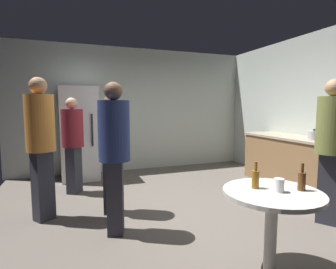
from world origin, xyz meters
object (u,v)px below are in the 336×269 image
Objects in this scene: person_in_teal_shirt at (111,145)px; plastic_cup_white at (279,185)px; refrigerator at (80,133)px; person_in_maroon_shirt at (73,138)px; person_in_olive_shirt at (331,140)px; wine_bottle_on_counter at (331,134)px; person_in_navy_shirt at (114,147)px; person_in_orange_shirt at (41,138)px; foreground_table at (272,203)px; beer_bottle_brown at (302,181)px; kettle at (314,135)px; beer_bottle_amber at (255,179)px.

plastic_cup_white is at bearing -32.06° from person_in_teal_shirt.
refrigerator is 0.89m from person_in_maroon_shirt.
wine_bottle_on_counter is at bearing -175.12° from person_in_olive_shirt.
person_in_teal_shirt reaches higher than person_in_maroon_shirt.
person_in_olive_shirt reaches higher than person_in_navy_shirt.
person_in_teal_shirt is 0.86m from person_in_orange_shirt.
refrigerator is 1.96m from person_in_teal_shirt.
person_in_orange_shirt reaches higher than foreground_table.
foreground_table is (1.38, -3.73, -0.27)m from refrigerator.
person_in_navy_shirt is (0.29, -2.53, 0.09)m from refrigerator.
person_in_teal_shirt is (-3.20, 0.61, -0.10)m from wine_bottle_on_counter.
foreground_table is 3.48× the size of beer_bottle_brown.
plastic_cup_white is at bearing -149.87° from wine_bottle_on_counter.
kettle is at bearing 11.29° from person_in_maroon_shirt.
person_in_olive_shirt is at bearing -141.79° from wine_bottle_on_counter.
wine_bottle_on_counter is 3.25m from person_in_navy_shirt.
person_in_navy_shirt is (-1.33, 1.28, 0.17)m from beer_bottle_brown.
refrigerator reaches higher than person_in_olive_shirt.
kettle is 2.50m from plastic_cup_white.
person_in_orange_shirt is at bearing 135.21° from foreground_table.
beer_bottle_brown is at bearing -16.82° from foreground_table.
person_in_navy_shirt reaches higher than beer_bottle_brown.
foreground_table is 3.48× the size of beer_bottle_amber.
wine_bottle_on_counter is 0.20× the size of person_in_maroon_shirt.
kettle is 0.24m from wine_bottle_on_counter.
plastic_cup_white is 0.06× the size of person_in_olive_shirt.
foreground_table is at bearing -69.65° from refrigerator.
refrigerator is 2.25× the size of foreground_table.
kettle is 3.16m from person_in_navy_shirt.
kettle is 3.98m from person_in_orange_shirt.
person_in_navy_shirt reaches higher than beer_bottle_amber.
plastic_cup_white is 1.50m from person_in_olive_shirt.
beer_bottle_amber reaches higher than foreground_table.
wine_bottle_on_counter is 2.49m from foreground_table.
plastic_cup_white is at bearing -33.20° from person_in_navy_shirt.
person_in_maroon_shirt is 0.88× the size of person_in_orange_shirt.
wine_bottle_on_counter is 2.46m from plastic_cup_white.
kettle is 0.14× the size of person_in_navy_shirt.
beer_bottle_brown is (-1.92, -1.26, -0.20)m from wine_bottle_on_counter.
person_in_teal_shirt reaches higher than kettle.
kettle is at bearing 35.57° from plastic_cup_white.
person_in_olive_shirt is (1.46, 0.47, 0.21)m from beer_bottle_amber.
person_in_olive_shirt is at bearing 23.02° from foreground_table.
foreground_table is at bearing -10.30° from person_in_olive_shirt.
person_in_teal_shirt is (-1.28, 1.87, 0.10)m from beer_bottle_brown.
refrigerator is at bearing 144.31° from wine_bottle_on_counter.
person_in_maroon_shirt is at bearing 122.58° from person_in_orange_shirt.
person_in_navy_shirt reaches higher than person_in_maroon_shirt.
person_in_olive_shirt is 3.51m from person_in_orange_shirt.
wine_bottle_on_counter is at bearing 44.07° from person_in_orange_shirt.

